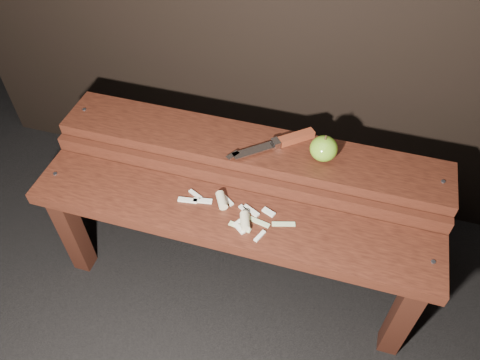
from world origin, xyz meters
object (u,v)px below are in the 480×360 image
(apple, at_px, (324,149))
(knife, at_px, (285,141))
(bench_front_tier, at_px, (228,231))
(bench_rear_tier, at_px, (249,164))

(apple, height_order, knife, apple)
(bench_front_tier, height_order, apple, apple)
(bench_rear_tier, relative_size, knife, 5.13)
(bench_rear_tier, distance_m, knife, 0.14)
(bench_front_tier, bearing_deg, knife, 68.60)
(apple, bearing_deg, bench_rear_tier, -178.87)
(bench_rear_tier, bearing_deg, knife, 17.33)
(bench_rear_tier, xyz_separation_m, apple, (0.22, 0.00, 0.12))
(bench_front_tier, bearing_deg, apple, 46.55)
(bench_rear_tier, bearing_deg, apple, 1.13)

